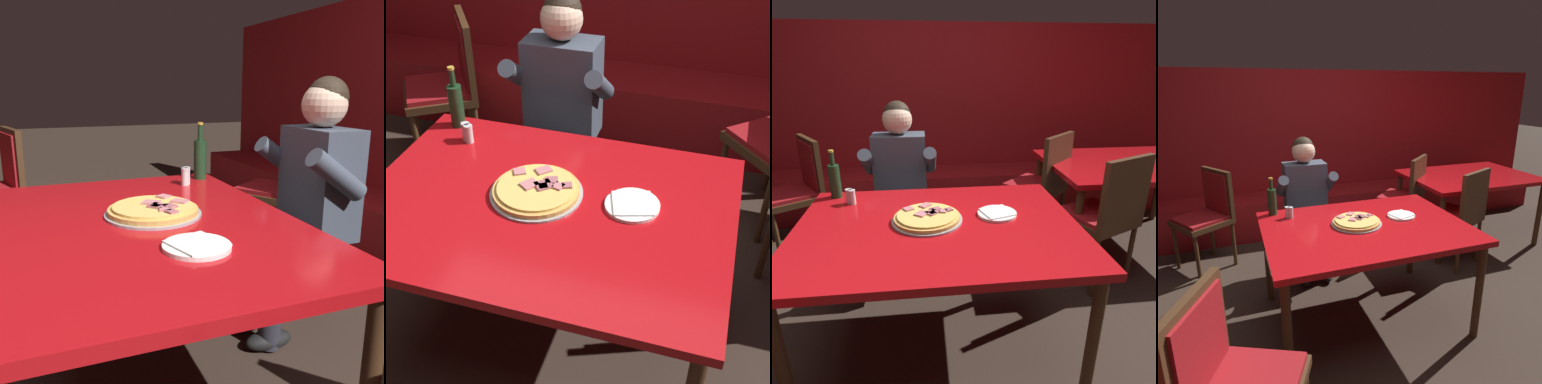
% 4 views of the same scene
% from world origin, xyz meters
% --- Properties ---
extents(ground_plane, '(24.00, 24.00, 0.00)m').
position_xyz_m(ground_plane, '(0.00, 0.00, 0.00)').
color(ground_plane, '#33261E').
extents(booth_bench, '(6.46, 0.48, 0.46)m').
position_xyz_m(booth_bench, '(0.00, 1.86, 0.23)').
color(booth_bench, maroon).
rests_on(booth_bench, ground_plane).
extents(main_dining_table, '(1.43, 1.05, 0.76)m').
position_xyz_m(main_dining_table, '(0.00, 0.00, 0.69)').
color(main_dining_table, '#422816').
rests_on(main_dining_table, ground_plane).
extents(pizza, '(0.36, 0.36, 0.05)m').
position_xyz_m(pizza, '(-0.05, 0.04, 0.78)').
color(pizza, '#9E9EA3').
rests_on(pizza, main_dining_table).
extents(plate_white_paper, '(0.21, 0.21, 0.02)m').
position_xyz_m(plate_white_paper, '(0.32, 0.07, 0.77)').
color(plate_white_paper, white).
rests_on(plate_white_paper, main_dining_table).
extents(beer_bottle, '(0.07, 0.07, 0.29)m').
position_xyz_m(beer_bottle, '(-0.59, 0.44, 0.87)').
color(beer_bottle, '#19381E').
rests_on(beer_bottle, main_dining_table).
extents(shaker_parmesan, '(0.04, 0.04, 0.09)m').
position_xyz_m(shaker_parmesan, '(-0.50, 0.33, 0.80)').
color(shaker_parmesan, silver).
rests_on(shaker_parmesan, main_dining_table).
extents(shaker_black_pepper, '(0.04, 0.04, 0.09)m').
position_xyz_m(shaker_black_pepper, '(-0.47, 0.32, 0.80)').
color(shaker_black_pepper, silver).
rests_on(shaker_black_pepper, main_dining_table).
extents(diner_seated_blue_shirt, '(0.53, 0.53, 1.27)m').
position_xyz_m(diner_seated_blue_shirt, '(-0.24, 0.84, 0.71)').
color(diner_seated_blue_shirt, black).
rests_on(diner_seated_blue_shirt, ground_plane).
extents(dining_chair_by_booth, '(0.61, 0.61, 0.95)m').
position_xyz_m(dining_chair_by_booth, '(-1.11, 1.27, 0.56)').
color(dining_chair_by_booth, '#422816').
rests_on(dining_chair_by_booth, ground_plane).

